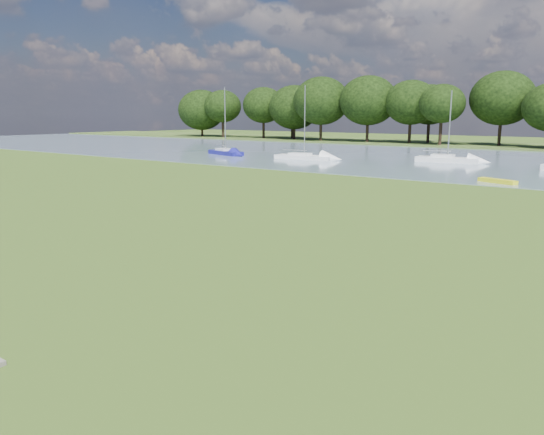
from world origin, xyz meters
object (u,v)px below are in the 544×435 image
Objects in this scene: sailboat_3 at (304,156)px; sailboat_4 at (225,151)px; sailboat_2 at (447,158)px; kayak at (497,181)px.

sailboat_4 reaches higher than sailboat_3.
sailboat_2 is 0.91× the size of sailboat_3.
sailboat_3 reaches higher than sailboat_2.
sailboat_4 is at bearing -171.39° from sailboat_2.
kayak is at bearing -64.15° from sailboat_2.
sailboat_4 is (-25.66, -6.04, -0.01)m from sailboat_2.
kayak is at bearing 4.53° from sailboat_4.
sailboat_4 reaches higher than kayak.
sailboat_4 is at bearing -172.36° from kayak.
sailboat_4 is (-11.44, -0.26, 0.06)m from sailboat_3.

